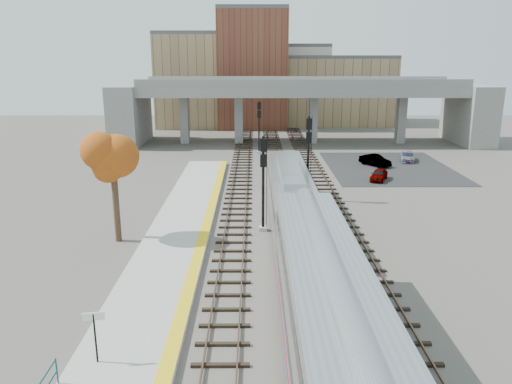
# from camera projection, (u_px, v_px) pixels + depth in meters

# --- Properties ---
(ground) EXTENTS (160.00, 160.00, 0.00)m
(ground) POSITION_uv_depth(u_px,v_px,m) (282.00, 265.00, 31.10)
(ground) COLOR #47423D
(ground) RESTS_ON ground
(platform) EXTENTS (4.50, 60.00, 0.35)m
(platform) POSITION_uv_depth(u_px,v_px,m) (166.00, 263.00, 31.02)
(platform) COLOR #9E9E99
(platform) RESTS_ON ground
(yellow_strip) EXTENTS (0.70, 60.00, 0.01)m
(yellow_strip) POSITION_uv_depth(u_px,v_px,m) (197.00, 260.00, 30.98)
(yellow_strip) COLOR yellow
(yellow_strip) RESTS_ON platform
(tracks) EXTENTS (10.70, 95.00, 0.25)m
(tracks) POSITION_uv_depth(u_px,v_px,m) (285.00, 206.00, 43.14)
(tracks) COLOR black
(tracks) RESTS_ON ground
(overpass) EXTENTS (54.00, 12.00, 9.50)m
(overpass) POSITION_uv_depth(u_px,v_px,m) (299.00, 103.00, 72.96)
(overpass) COLOR slate
(overpass) RESTS_ON ground
(buildings_far) EXTENTS (43.00, 21.00, 20.60)m
(buildings_far) POSITION_uv_depth(u_px,v_px,m) (270.00, 81.00, 93.19)
(buildings_far) COLOR #A1895D
(buildings_far) RESTS_ON ground
(parking_lot) EXTENTS (14.00, 18.00, 0.04)m
(parking_lot) POSITION_uv_depth(u_px,v_px,m) (389.00, 167.00, 58.15)
(parking_lot) COLOR black
(parking_lot) RESTS_ON ground
(locomotive) EXTENTS (3.02, 19.05, 4.10)m
(locomotive) POSITION_uv_depth(u_px,v_px,m) (290.00, 195.00, 38.39)
(locomotive) COLOR #A8AAB2
(locomotive) RESTS_ON ground
(coach) EXTENTS (3.03, 25.00, 5.00)m
(coach) POSITION_uv_depth(u_px,v_px,m) (338.00, 365.00, 16.46)
(coach) COLOR #A8AAB2
(coach) RESTS_ON ground
(signal_mast_near) EXTENTS (0.60, 0.64, 7.11)m
(signal_mast_near) POSITION_uv_depth(u_px,v_px,m) (263.00, 185.00, 36.29)
(signal_mast_near) COLOR #9E9E99
(signal_mast_near) RESTS_ON ground
(signal_mast_mid) EXTENTS (0.60, 0.64, 7.59)m
(signal_mast_mid) POSITION_uv_depth(u_px,v_px,m) (308.00, 159.00, 43.89)
(signal_mast_mid) COLOR #9E9E99
(signal_mast_mid) RESTS_ON ground
(signal_mast_far) EXTENTS (0.60, 0.64, 6.91)m
(signal_mast_far) POSITION_uv_depth(u_px,v_px,m) (259.00, 128.00, 65.39)
(signal_mast_far) COLOR #9E9E99
(signal_mast_far) RESTS_ON ground
(station_sign) EXTENTS (0.90, 0.19, 2.27)m
(station_sign) POSITION_uv_depth(u_px,v_px,m) (94.00, 327.00, 20.33)
(station_sign) COLOR black
(station_sign) RESTS_ON platform
(tree) EXTENTS (3.60, 3.60, 7.81)m
(tree) POSITION_uv_depth(u_px,v_px,m) (113.00, 160.00, 33.70)
(tree) COLOR #382619
(tree) RESTS_ON ground
(car_a) EXTENTS (2.75, 3.76, 1.19)m
(car_a) POSITION_uv_depth(u_px,v_px,m) (379.00, 175.00, 51.92)
(car_a) COLOR #99999E
(car_a) RESTS_ON parking_lot
(car_b) EXTENTS (3.43, 4.06, 1.31)m
(car_b) POSITION_uv_depth(u_px,v_px,m) (375.00, 160.00, 58.69)
(car_b) COLOR #99999E
(car_b) RESTS_ON parking_lot
(car_c) EXTENTS (2.58, 4.26, 1.15)m
(car_c) POSITION_uv_depth(u_px,v_px,m) (407.00, 156.00, 61.30)
(car_c) COLOR #99999E
(car_c) RESTS_ON parking_lot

